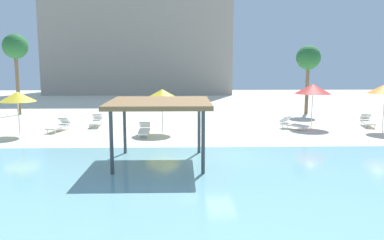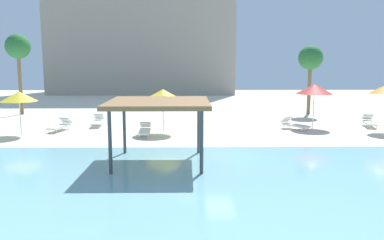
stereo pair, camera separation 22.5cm
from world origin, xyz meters
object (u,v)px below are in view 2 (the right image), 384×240
Objects in this scene: beach_umbrella_yellow_0 at (19,97)px; palm_tree_1 at (18,48)px; shade_pavilion at (159,105)px; palm_tree_0 at (311,59)px; beach_umbrella_red_3 at (314,89)px; lounge_chair_5 at (369,121)px; beach_umbrella_yellow_1 at (163,94)px; lounge_chair_2 at (145,130)px; lounge_chair_3 at (294,124)px; lounge_chair_4 at (98,121)px; lounge_chair_0 at (61,125)px.

palm_tree_1 is at bearing 112.16° from beach_umbrella_yellow_0.
palm_tree_1 reaches higher than shade_pavilion.
palm_tree_0 is (19.21, 8.72, 2.14)m from beach_umbrella_yellow_0.
shade_pavilion is at bearing -136.70° from beach_umbrella_red_3.
beach_umbrella_yellow_1 is at bearing -68.39° from lounge_chair_5.
beach_umbrella_yellow_0 reaches higher than lounge_chair_5.
shade_pavilion is at bearing 9.75° from lounge_chair_2.
lounge_chair_3 is (7.76, 7.99, -2.09)m from shade_pavilion.
palm_tree_1 is at bearing -143.42° from lounge_chair_3.
lounge_chair_3 is at bearing 80.02° from lounge_chair_4.
lounge_chair_4 is (1.85, 1.71, 0.00)m from lounge_chair_0.
shade_pavilion is 2.04× the size of lounge_chair_5.
beach_umbrella_yellow_0 is 1.25× the size of lounge_chair_0.
beach_umbrella_yellow_0 is 2.94m from lounge_chair_0.
beach_umbrella_red_3 is 1.44× the size of lounge_chair_2.
palm_tree_0 is (3.13, 7.11, 4.01)m from lounge_chair_3.
beach_umbrella_yellow_1 is (8.08, 0.59, 0.06)m from beach_umbrella_yellow_0.
lounge_chair_4 is 0.97× the size of lounge_chair_5.
beach_umbrella_yellow_0 is 21.46m from lounge_chair_5.
beach_umbrella_yellow_1 reaches higher than lounge_chair_4.
beach_umbrella_yellow_0 reaches higher than lounge_chair_4.
palm_tree_0 is at bearing 54.21° from shade_pavilion.
lounge_chair_4 is 17.00m from palm_tree_0.
palm_tree_0 is (12.11, 9.08, 4.01)m from lounge_chair_2.
lounge_chair_3 is 8.74m from palm_tree_0.
lounge_chair_2 is at bearing -165.88° from beach_umbrella_red_3.
palm_tree_1 reaches higher than beach_umbrella_yellow_0.
lounge_chair_2 is 0.35× the size of palm_tree_0.
palm_tree_1 reaches higher than beach_umbrella_yellow_1.
lounge_chair_4 is at bearing -130.15° from lounge_chair_3.
shade_pavilion is 1.47× the size of beach_umbrella_red_3.
beach_umbrella_yellow_1 is at bearing -170.04° from beach_umbrella_red_3.
beach_umbrella_yellow_1 is at bearing 132.55° from lounge_chair_2.
lounge_chair_2 is at bearing -135.73° from beach_umbrella_yellow_1.
lounge_chair_2 is at bearing -111.10° from lounge_chair_3.
beach_umbrella_yellow_0 is at bearing -175.81° from beach_umbrella_yellow_1.
palm_tree_0 is at bearing 75.04° from beach_umbrella_red_3.
palm_tree_0 is (10.89, 15.11, 1.91)m from shade_pavilion.
palm_tree_0 is (15.52, 5.66, 4.01)m from lounge_chair_4.
lounge_chair_0 is 1.00× the size of lounge_chair_5.
shade_pavilion reaches higher than lounge_chair_3.
lounge_chair_4 is (3.69, 3.05, -1.87)m from beach_umbrella_yellow_0.
beach_umbrella_yellow_1 is 14.49m from palm_tree_1.
lounge_chair_0 is at bearing 173.13° from beach_umbrella_yellow_1.
beach_umbrella_red_3 is at bearing 83.32° from lounge_chair_4.
lounge_chair_3 is (14.24, 0.26, 0.00)m from lounge_chair_0.
lounge_chair_0 is 1.03× the size of lounge_chair_4.
lounge_chair_0 is at bearing -122.45° from lounge_chair_3.
shade_pavilion is 12.59m from beach_umbrella_red_3.
beach_umbrella_yellow_1 is at bearing -143.87° from palm_tree_0.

